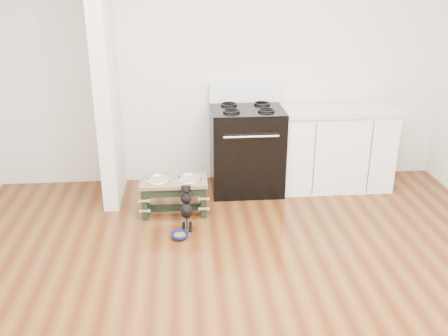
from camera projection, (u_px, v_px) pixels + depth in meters
ground at (248, 312)px, 3.56m from camera, size 5.00×5.00×0.00m
room_shell at (253, 88)px, 2.96m from camera, size 5.00×5.00×5.00m
partition_wall at (105, 70)px, 4.92m from camera, size 0.15×0.80×2.70m
oven_range at (246, 148)px, 5.40m from camera, size 0.76×0.69×1.14m
cabinet_run at (334, 147)px, 5.51m from camera, size 1.24×0.64×0.91m
dog_feeder at (174, 189)px, 4.92m from camera, size 0.65×0.35×0.37m
puppy at (186, 206)px, 4.67m from camera, size 0.11×0.34×0.40m
floor_bowl at (180, 236)px, 4.53m from camera, size 0.21×0.21×0.05m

